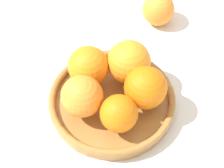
# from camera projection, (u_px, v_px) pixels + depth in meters

# --- Properties ---
(ground_plane) EXTENTS (4.00, 4.00, 0.00)m
(ground_plane) POSITION_uv_depth(u_px,v_px,m) (112.00, 106.00, 0.71)
(ground_plane) COLOR white
(fruit_bowl) EXTENTS (0.24, 0.24, 0.03)m
(fruit_bowl) POSITION_uv_depth(u_px,v_px,m) (112.00, 101.00, 0.70)
(fruit_bowl) COLOR #A57238
(fruit_bowl) RESTS_ON ground_plane
(orange_pile) EXTENTS (0.19, 0.18, 0.08)m
(orange_pile) POSITION_uv_depth(u_px,v_px,m) (114.00, 81.00, 0.66)
(orange_pile) COLOR orange
(orange_pile) RESTS_ON fruit_bowl
(stray_orange) EXTENTS (0.07, 0.07, 0.07)m
(stray_orange) POSITION_uv_depth(u_px,v_px,m) (158.00, 9.00, 0.82)
(stray_orange) COLOR orange
(stray_orange) RESTS_ON ground_plane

